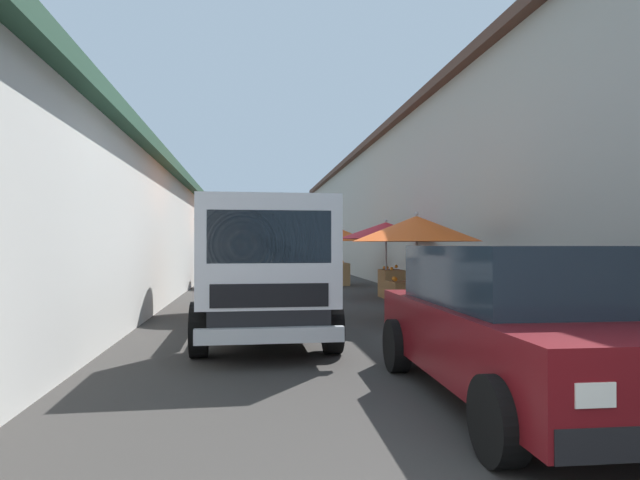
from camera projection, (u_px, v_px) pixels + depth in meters
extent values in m
plane|color=#33302D|center=(302.00, 298.00, 14.81)|extent=(90.00, 90.00, 0.00)
cube|color=silver|center=(66.00, 239.00, 16.18)|extent=(49.50, 7.00, 3.24)
cube|color=#284C38|center=(67.00, 182.00, 16.19)|extent=(49.80, 7.50, 0.24)
cube|color=#A39E93|center=(502.00, 207.00, 17.95)|extent=(49.50, 7.00, 5.46)
cube|color=#4C3328|center=(502.00, 121.00, 17.98)|extent=(49.80, 7.50, 0.24)
cylinder|color=#9E9EA3|center=(248.00, 258.00, 11.93)|extent=(0.06, 0.06, 2.34)
cone|color=#D84C14|center=(248.00, 212.00, 11.93)|extent=(2.35, 2.35, 0.33)
sphere|color=#9E9EA3|center=(248.00, 203.00, 11.94)|extent=(0.07, 0.07, 0.07)
cube|color=#9E7547|center=(249.00, 294.00, 11.70)|extent=(0.99, 0.68, 0.78)
sphere|color=orange|center=(241.00, 274.00, 11.67)|extent=(0.09, 0.09, 0.09)
sphere|color=orange|center=(255.00, 272.00, 11.40)|extent=(0.09, 0.09, 0.09)
sphere|color=orange|center=(239.00, 274.00, 11.60)|extent=(0.09, 0.09, 0.09)
cylinder|color=#9E9EA3|center=(416.00, 268.00, 10.29)|extent=(0.06, 0.06, 2.01)
cone|color=#D84C14|center=(416.00, 229.00, 10.30)|extent=(2.46, 2.46, 0.49)
sphere|color=#9E9EA3|center=(416.00, 214.00, 10.30)|extent=(0.07, 0.07, 0.07)
cube|color=olive|center=(405.00, 300.00, 10.50)|extent=(0.76, 0.59, 0.74)
sphere|color=orange|center=(395.00, 279.00, 10.45)|extent=(0.09, 0.09, 0.09)
sphere|color=orange|center=(409.00, 279.00, 10.61)|extent=(0.09, 0.09, 0.09)
sphere|color=orange|center=(409.00, 280.00, 10.35)|extent=(0.09, 0.09, 0.09)
sphere|color=orange|center=(394.00, 279.00, 10.67)|extent=(0.09, 0.09, 0.09)
cylinder|color=#9E9EA3|center=(340.00, 257.00, 19.24)|extent=(0.06, 0.06, 2.03)
cone|color=#D84C14|center=(340.00, 235.00, 19.25)|extent=(2.11, 2.11, 0.44)
sphere|color=#9E9EA3|center=(340.00, 227.00, 19.25)|extent=(0.07, 0.07, 0.07)
cube|color=#9E7547|center=(339.00, 274.00, 19.44)|extent=(0.93, 0.66, 0.79)
sphere|color=orange|center=(341.00, 260.00, 19.59)|extent=(0.09, 0.09, 0.09)
sphere|color=orange|center=(335.00, 262.00, 19.46)|extent=(0.09, 0.09, 0.09)
sphere|color=orange|center=(339.00, 262.00, 19.23)|extent=(0.09, 0.09, 0.09)
sphere|color=orange|center=(333.00, 262.00, 19.71)|extent=(0.09, 0.09, 0.09)
sphere|color=orange|center=(343.00, 262.00, 19.47)|extent=(0.09, 0.09, 0.09)
cylinder|color=#9E9EA3|center=(251.00, 257.00, 19.03)|extent=(0.06, 0.06, 2.01)
cone|color=#D84C14|center=(251.00, 236.00, 19.04)|extent=(2.61, 2.61, 0.47)
sphere|color=#9E9EA3|center=(251.00, 228.00, 19.04)|extent=(0.07, 0.07, 0.07)
cube|color=brown|center=(250.00, 275.00, 18.85)|extent=(0.81, 0.79, 0.81)
sphere|color=orange|center=(258.00, 262.00, 18.65)|extent=(0.09, 0.09, 0.09)
sphere|color=orange|center=(251.00, 260.00, 18.70)|extent=(0.09, 0.09, 0.09)
sphere|color=orange|center=(254.00, 262.00, 19.00)|extent=(0.09, 0.09, 0.09)
cylinder|color=#9E9EA3|center=(386.00, 260.00, 14.90)|extent=(0.06, 0.06, 2.08)
cone|color=red|center=(386.00, 230.00, 14.90)|extent=(2.67, 2.67, 0.46)
sphere|color=#9E9EA3|center=(386.00, 221.00, 14.91)|extent=(0.07, 0.07, 0.07)
cube|color=olive|center=(391.00, 284.00, 14.84)|extent=(0.88, 0.56, 0.77)
sphere|color=orange|center=(384.00, 268.00, 15.13)|extent=(0.09, 0.09, 0.09)
sphere|color=orange|center=(396.00, 267.00, 14.59)|extent=(0.09, 0.09, 0.09)
sphere|color=orange|center=(387.00, 268.00, 15.06)|extent=(0.09, 0.09, 0.09)
sphere|color=orange|center=(392.00, 269.00, 14.56)|extent=(0.09, 0.09, 0.09)
cube|color=#600F14|center=(524.00, 341.00, 4.98)|extent=(3.93, 1.79, 0.64)
cube|color=#19232D|center=(516.00, 275.00, 5.13)|extent=(2.37, 1.56, 0.56)
cube|color=silver|center=(593.00, 394.00, 3.00)|extent=(0.06, 0.24, 0.14)
cylinder|color=black|center=(498.00, 420.00, 3.56)|extent=(0.60, 0.21, 0.60)
cylinder|color=black|center=(539.00, 343.00, 6.39)|extent=(0.60, 0.21, 0.60)
cylinder|color=black|center=(397.00, 346.00, 6.20)|extent=(0.60, 0.21, 0.60)
cube|color=black|center=(262.00, 304.00, 8.74)|extent=(4.82, 1.55, 0.36)
cube|color=silver|center=(267.00, 251.00, 7.13)|extent=(1.56, 1.77, 1.40)
cube|color=#19232D|center=(270.00, 237.00, 6.40)|extent=(0.08, 1.47, 0.63)
cube|color=#19232D|center=(267.00, 237.00, 7.13)|extent=(1.07, 1.79, 0.45)
cube|color=black|center=(270.00, 295.00, 6.39)|extent=(0.08, 1.40, 0.28)
cube|color=silver|center=(270.00, 335.00, 6.30)|extent=(0.15, 1.75, 0.18)
cube|color=gray|center=(307.00, 274.00, 9.67)|extent=(3.16, 0.11, 0.50)
cube|color=gray|center=(213.00, 275.00, 9.43)|extent=(3.16, 0.11, 0.50)
cube|color=gray|center=(258.00, 270.00, 11.09)|extent=(0.09, 1.65, 0.50)
cylinder|color=black|center=(332.00, 326.00, 7.25)|extent=(0.72, 0.23, 0.72)
cylinder|color=black|center=(199.00, 329.00, 7.00)|extent=(0.72, 0.23, 0.72)
cylinder|color=black|center=(305.00, 302.00, 10.29)|extent=(0.72, 0.23, 0.72)
cylinder|color=black|center=(212.00, 304.00, 10.04)|extent=(0.72, 0.23, 0.72)
cylinder|color=#232328|center=(237.00, 277.00, 17.64)|extent=(0.14, 0.14, 0.83)
cylinder|color=#232328|center=(233.00, 277.00, 17.51)|extent=(0.14, 0.14, 0.83)
cube|color=#33518C|center=(235.00, 255.00, 17.58)|extent=(0.48, 0.49, 0.62)
sphere|color=tan|center=(235.00, 242.00, 17.58)|extent=(0.23, 0.23, 0.23)
cylinder|color=#33518C|center=(242.00, 254.00, 17.80)|extent=(0.08, 0.08, 0.56)
cylinder|color=#33518C|center=(228.00, 254.00, 17.35)|extent=(0.08, 0.08, 0.56)
cylinder|color=#232328|center=(288.00, 283.00, 14.64)|extent=(0.14, 0.14, 0.81)
cylinder|color=#232328|center=(285.00, 284.00, 14.48)|extent=(0.14, 0.14, 0.81)
cube|color=#4C8C59|center=(287.00, 257.00, 14.57)|extent=(0.51, 0.41, 0.61)
sphere|color=tan|center=(287.00, 242.00, 14.57)|extent=(0.22, 0.22, 0.22)
cylinder|color=#4C8C59|center=(291.00, 256.00, 14.83)|extent=(0.08, 0.08, 0.55)
cylinder|color=#4C8C59|center=(282.00, 256.00, 14.30)|extent=(0.08, 0.08, 0.55)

